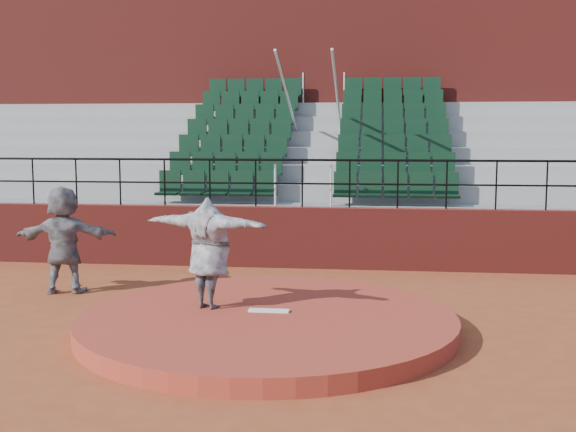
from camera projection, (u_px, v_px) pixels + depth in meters
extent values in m
plane|color=brown|center=(267.00, 331.00, 10.53)|extent=(90.00, 90.00, 0.00)
cylinder|color=#9C3423|center=(267.00, 322.00, 10.52)|extent=(5.50, 5.50, 0.25)
cube|color=white|center=(269.00, 311.00, 10.65)|extent=(0.60, 0.15, 0.03)
cube|color=maroon|center=(302.00, 237.00, 15.39)|extent=(24.00, 0.30, 1.30)
cylinder|color=black|center=(302.00, 160.00, 15.19)|extent=(24.00, 0.05, 0.05)
cylinder|color=black|center=(302.00, 184.00, 15.25)|extent=(24.00, 0.04, 0.04)
cylinder|color=black|center=(33.00, 181.00, 15.97)|extent=(0.04, 0.04, 1.00)
cylinder|color=black|center=(76.00, 182.00, 15.85)|extent=(0.04, 0.04, 1.00)
cylinder|color=black|center=(120.00, 182.00, 15.73)|extent=(0.04, 0.04, 1.00)
cylinder|color=black|center=(165.00, 182.00, 15.61)|extent=(0.04, 0.04, 1.00)
cylinder|color=black|center=(210.00, 183.00, 15.49)|extent=(0.04, 0.04, 1.00)
cylinder|color=black|center=(256.00, 183.00, 15.37)|extent=(0.04, 0.04, 1.00)
cylinder|color=black|center=(302.00, 184.00, 15.25)|extent=(0.04, 0.04, 1.00)
cylinder|color=black|center=(350.00, 184.00, 15.13)|extent=(0.04, 0.04, 1.00)
cylinder|color=black|center=(398.00, 184.00, 15.01)|extent=(0.04, 0.04, 1.00)
cylinder|color=black|center=(447.00, 185.00, 14.89)|extent=(0.04, 0.04, 1.00)
cylinder|color=black|center=(496.00, 185.00, 14.77)|extent=(0.04, 0.04, 1.00)
cylinder|color=black|center=(547.00, 186.00, 14.65)|extent=(0.04, 0.04, 1.00)
cube|color=gray|center=(305.00, 234.00, 15.95)|extent=(24.00, 0.85, 1.30)
cube|color=black|center=(217.00, 187.00, 16.08)|extent=(2.75, 0.48, 0.72)
cube|color=black|center=(396.00, 189.00, 15.61)|extent=(2.75, 0.48, 0.72)
cube|color=gray|center=(308.00, 220.00, 16.77)|extent=(24.00, 0.85, 1.70)
cube|color=black|center=(225.00, 167.00, 16.87)|extent=(2.75, 0.48, 0.72)
cube|color=black|center=(395.00, 168.00, 16.40)|extent=(2.75, 0.48, 0.72)
cube|color=gray|center=(312.00, 208.00, 17.58)|extent=(24.00, 0.85, 2.10)
cube|color=black|center=(232.00, 149.00, 17.66)|extent=(2.75, 0.48, 0.72)
cube|color=black|center=(394.00, 150.00, 17.19)|extent=(2.75, 0.48, 0.72)
cube|color=gray|center=(315.00, 196.00, 18.40)|extent=(24.00, 0.85, 2.50)
cube|color=black|center=(238.00, 133.00, 18.46)|extent=(2.75, 0.48, 0.72)
cube|color=black|center=(394.00, 133.00, 17.98)|extent=(2.75, 0.48, 0.72)
cube|color=gray|center=(317.00, 186.00, 19.21)|extent=(24.00, 0.85, 2.90)
cube|color=black|center=(244.00, 118.00, 19.25)|extent=(2.75, 0.48, 0.72)
cube|color=black|center=(393.00, 117.00, 18.77)|extent=(2.75, 0.48, 0.72)
cube|color=gray|center=(320.00, 177.00, 20.03)|extent=(24.00, 0.85, 3.30)
cube|color=black|center=(249.00, 104.00, 20.04)|extent=(2.75, 0.48, 0.72)
cube|color=black|center=(393.00, 103.00, 19.56)|extent=(2.75, 0.48, 0.72)
cube|color=gray|center=(322.00, 168.00, 20.84)|extent=(24.00, 0.85, 3.70)
cube|color=black|center=(254.00, 91.00, 20.83)|extent=(2.75, 0.48, 0.72)
cube|color=black|center=(392.00, 90.00, 20.36)|extent=(2.75, 0.48, 0.72)
cylinder|color=silver|center=(291.00, 111.00, 18.22)|extent=(0.06, 5.97, 2.46)
cylinder|color=silver|center=(339.00, 111.00, 18.07)|extent=(0.06, 5.97, 2.46)
cube|color=maroon|center=(327.00, 110.00, 22.54)|extent=(24.00, 3.00, 7.10)
imported|color=black|center=(209.00, 253.00, 10.80)|extent=(2.13, 1.18, 1.67)
imported|color=black|center=(64.00, 239.00, 12.93)|extent=(1.86, 0.82, 1.94)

